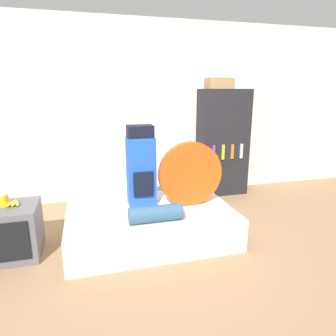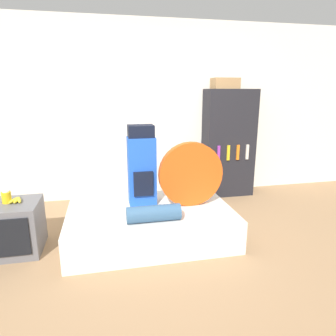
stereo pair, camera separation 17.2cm
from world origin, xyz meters
name	(u,v)px [view 1 (the left image)]	position (x,y,z in m)	size (l,w,h in m)	color
ground_plane	(169,257)	(0.00, 0.00, 0.00)	(16.00, 16.00, 0.00)	#997551
wall_back	(135,112)	(0.00, 1.89, 1.30)	(8.00, 0.05, 2.60)	silver
bed	(150,224)	(-0.09, 0.43, 0.18)	(1.77, 1.13, 0.35)	silver
backpack	(141,167)	(-0.15, 0.62, 0.78)	(0.31, 0.26, 0.90)	blue
tent_bag	(190,174)	(0.37, 0.45, 0.71)	(0.72, 0.09, 0.72)	#D14C14
sleeping_roll	(156,214)	(-0.10, 0.10, 0.43)	(0.53, 0.17, 0.17)	#33567A
television	(10,232)	(-1.51, 0.43, 0.26)	(0.55, 0.52, 0.52)	#5B5B60
canister	(4,200)	(-1.53, 0.47, 0.58)	(0.09, 0.09, 0.13)	gold
banana_bunch	(14,203)	(-1.44, 0.48, 0.54)	(0.14, 0.18, 0.04)	yellow
bookshelf	(223,143)	(1.33, 1.65, 0.81)	(0.76, 0.37, 1.63)	black
cardboard_box	(219,83)	(1.22, 1.63, 1.71)	(0.38, 0.25, 0.15)	#99754C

